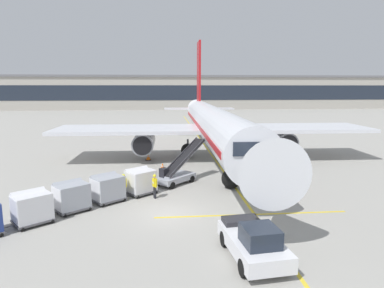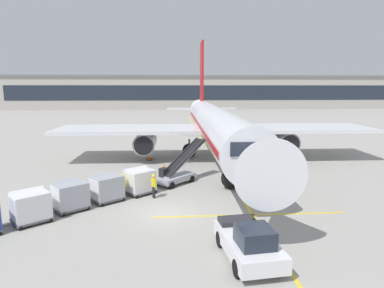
{
  "view_description": "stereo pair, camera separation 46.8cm",
  "coord_description": "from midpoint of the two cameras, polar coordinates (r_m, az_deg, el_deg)",
  "views": [
    {
      "loc": [
        -0.25,
        -19.55,
        7.75
      ],
      "look_at": [
        2.08,
        7.34,
        3.12
      ],
      "focal_mm": 31.05,
      "sensor_mm": 36.0,
      "label": 1
    },
    {
      "loc": [
        0.22,
        -19.59,
        7.75
      ],
      "look_at": [
        2.08,
        7.34,
        3.12
      ],
      "focal_mm": 31.05,
      "sensor_mm": 36.0,
      "label": 2
    }
  ],
  "objects": [
    {
      "name": "baggage_cart_third",
      "position": [
        22.54,
        -19.63,
        -8.28
      ],
      "size": [
        2.63,
        2.5,
        1.91
      ],
      "color": "#515156",
      "rests_on": "ground"
    },
    {
      "name": "safety_cone_engine_keepout",
      "position": [
        31.66,
        -4.53,
        -3.87
      ],
      "size": [
        0.58,
        0.58,
        0.66
      ],
      "color": "black",
      "rests_on": "ground"
    },
    {
      "name": "pushback_tug",
      "position": [
        15.9,
        10.59,
        -16.25
      ],
      "size": [
        2.58,
        4.61,
        1.83
      ],
      "color": "silver",
      "rests_on": "ground"
    },
    {
      "name": "baggage_cart_lead",
      "position": [
        24.73,
        -8.42,
        -6.21
      ],
      "size": [
        2.63,
        2.5,
        1.91
      ],
      "color": "#515156",
      "rests_on": "ground"
    },
    {
      "name": "baggage_cart_second",
      "position": [
        23.56,
        -13.91,
        -7.21
      ],
      "size": [
        2.63,
        2.5,
        1.91
      ],
      "color": "#515156",
      "rests_on": "ground"
    },
    {
      "name": "baggage_cart_fourth",
      "position": [
        21.45,
        -25.44,
        -9.58
      ],
      "size": [
        2.63,
        2.5,
        1.91
      ],
      "color": "#515156",
      "rests_on": "ground"
    },
    {
      "name": "ground_plane",
      "position": [
        21.05,
        -3.72,
        -11.89
      ],
      "size": [
        600.0,
        600.0,
        0.0
      ],
      "primitive_type": "plane",
      "color": "#9E9B93"
    },
    {
      "name": "apron_guidance_line_stop_bar",
      "position": [
        21.19,
        10.54,
        -11.87
      ],
      "size": [
        12.0,
        0.2,
        0.01
      ],
      "color": "yellow",
      "rests_on": "ground"
    },
    {
      "name": "apron_guidance_line_lead_in",
      "position": [
        35.92,
        4.63,
        -2.75
      ],
      "size": [
        0.2,
        110.0,
        0.01
      ],
      "color": "yellow",
      "rests_on": "ground"
    },
    {
      "name": "ground_crew_by_carts",
      "position": [
        24.07,
        -11.23,
        -6.75
      ],
      "size": [
        0.44,
        0.44,
        1.74
      ],
      "color": "#333847",
      "rests_on": "ground"
    },
    {
      "name": "safety_cone_wingtip",
      "position": [
        36.08,
        -6.92,
        -2.21
      ],
      "size": [
        0.59,
        0.59,
        0.67
      ],
      "color": "black",
      "rests_on": "ground"
    },
    {
      "name": "belt_loader",
      "position": [
        27.12,
        -2.12,
        -4.85
      ],
      "size": [
        4.47,
        4.52,
        3.42
      ],
      "color": "#A3A8B2",
      "rests_on": "ground"
    },
    {
      "name": "terminal_building",
      "position": [
        124.42,
        2.47,
        8.86
      ],
      "size": [
        140.79,
        17.67,
        11.85
      ],
      "color": "#A8A399",
      "rests_on": "ground"
    },
    {
      "name": "parked_airplane",
      "position": [
        36.07,
        4.26,
        3.33
      ],
      "size": [
        33.79,
        43.35,
        14.74
      ],
      "color": "silver",
      "rests_on": "ground"
    },
    {
      "name": "ground_crew_by_loader",
      "position": [
        23.65,
        -6.04,
        -6.91
      ],
      "size": [
        0.37,
        0.54,
        1.74
      ],
      "color": "black",
      "rests_on": "ground"
    }
  ]
}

